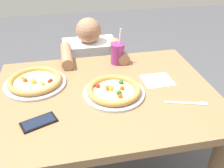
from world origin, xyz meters
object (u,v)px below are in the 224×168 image
drink_cup_colored (118,53)px  fork (188,103)px  pizza_far (35,81)px  diner_seated (91,83)px  cell_phone (39,122)px  pizza_near (114,91)px

drink_cup_colored → fork: drink_cup_colored is taller
pizza_far → diner_seated: (0.35, 0.48, -0.34)m
drink_cup_colored → pizza_far: bearing=-161.8°
drink_cup_colored → cell_phone: bearing=-133.3°
drink_cup_colored → diner_seated: drink_cup_colored is taller
pizza_far → drink_cup_colored: drink_cup_colored is taller
pizza_near → pizza_far: size_ratio=0.95×
pizza_near → pizza_far: bearing=156.3°
fork → drink_cup_colored: bearing=116.5°
cell_phone → diner_seated: bearing=68.3°
cell_phone → diner_seated: (0.32, 0.80, -0.33)m
drink_cup_colored → fork: 0.54m
pizza_near → diner_seated: bearing=93.8°
pizza_far → diner_seated: bearing=53.8°
drink_cup_colored → diner_seated: 0.52m
cell_phone → pizza_far: bearing=95.3°
pizza_near → pizza_far: 0.43m
pizza_near → drink_cup_colored: drink_cup_colored is taller
cell_phone → diner_seated: size_ratio=0.18×
drink_cup_colored → pizza_near: bearing=-105.6°
pizza_far → fork: pizza_far is taller
pizza_far → cell_phone: size_ratio=1.96×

